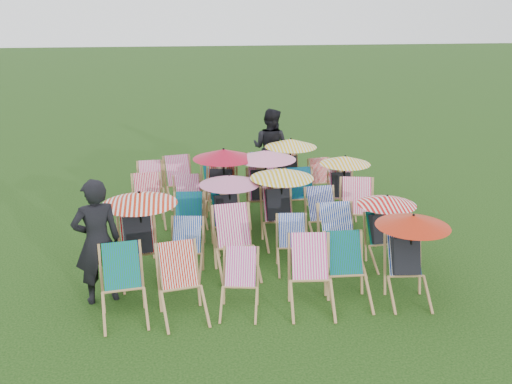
{
  "coord_description": "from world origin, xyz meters",
  "views": [
    {
      "loc": [
        -1.22,
        -9.37,
        4.15
      ],
      "look_at": [
        0.08,
        0.3,
        0.9
      ],
      "focal_mm": 40.0,
      "sensor_mm": 36.0,
      "label": 1
    }
  ],
  "objects": [
    {
      "name": "deckchair_7",
      "position": [
        -1.23,
        -1.04,
        0.43
      ],
      "size": [
        0.69,
        0.87,
        0.86
      ],
      "rotation": [
        0.0,
        0.0,
        -0.16
      ],
      "color": "#A57D4D",
      "rests_on": "ground"
    },
    {
      "name": "deckchair_26",
      "position": [
        -0.48,
        2.32,
        0.51
      ],
      "size": [
        0.77,
        1.0,
        1.01
      ],
      "rotation": [
        0.0,
        0.0,
        0.11
      ],
      "color": "#A57D4D",
      "rests_on": "ground"
    },
    {
      "name": "deckchair_0",
      "position": [
        -2.09,
        -2.24,
        0.48
      ],
      "size": [
        0.74,
        0.95,
        0.96
      ],
      "rotation": [
        0.0,
        0.0,
        0.13
      ],
      "color": "#A57D4D",
      "rests_on": "ground"
    },
    {
      "name": "deckchair_21",
      "position": [
        0.36,
        1.21,
        0.74
      ],
      "size": [
        1.19,
        1.24,
        1.41
      ],
      "rotation": [
        0.0,
        0.0,
        -0.03
      ],
      "color": "#A57D4D",
      "rests_on": "ground"
    },
    {
      "name": "deckchair_3",
      "position": [
        0.52,
        -2.32,
        0.49
      ],
      "size": [
        0.73,
        0.96,
        0.98
      ],
      "rotation": [
        0.0,
        0.0,
        -0.1
      ],
      "color": "#A57D4D",
      "rests_on": "ground"
    },
    {
      "name": "deckchair_12",
      "position": [
        -2.04,
        0.06,
        0.46
      ],
      "size": [
        0.62,
        0.86,
        0.92
      ],
      "rotation": [
        0.0,
        0.0,
        0.02
      ],
      "color": "#A57D4D",
      "rests_on": "ground"
    },
    {
      "name": "deckchair_29",
      "position": [
        1.87,
        2.35,
        0.42
      ],
      "size": [
        0.67,
        0.84,
        0.84
      ],
      "rotation": [
        0.0,
        0.0,
        0.16
      ],
      "color": "#A57D4D",
      "rests_on": "ground"
    },
    {
      "name": "deckchair_18",
      "position": [
        -1.91,
        1.28,
        0.47
      ],
      "size": [
        0.71,
        0.93,
        0.94
      ],
      "rotation": [
        0.0,
        0.0,
        0.11
      ],
      "color": "#A57D4D",
      "rests_on": "ground"
    },
    {
      "name": "deckchair_9",
      "position": [
        0.51,
        -1.03,
        0.41
      ],
      "size": [
        0.62,
        0.81,
        0.83
      ],
      "rotation": [
        0.0,
        0.0,
        -0.1
      ],
      "color": "#A57D4D",
      "rests_on": "ground"
    },
    {
      "name": "deckchair_28",
      "position": [
        1.1,
        2.39,
        0.71
      ],
      "size": [
        1.13,
        1.2,
        1.34
      ],
      "rotation": [
        0.0,
        0.0,
        0.09
      ],
      "color": "#A57D4D",
      "rests_on": "ground"
    },
    {
      "name": "ground",
      "position": [
        0.0,
        0.0,
        0.0
      ],
      "size": [
        100.0,
        100.0,
        0.0
      ],
      "primitive_type": "plane",
      "color": "black",
      "rests_on": "ground"
    },
    {
      "name": "deckchair_10",
      "position": [
        1.29,
        -1.12,
        0.5
      ],
      "size": [
        0.69,
        0.94,
        1.0
      ],
      "rotation": [
        0.0,
        0.0,
        0.04
      ],
      "color": "#A57D4D",
      "rests_on": "ground"
    },
    {
      "name": "deckchair_27",
      "position": [
        0.5,
        2.42,
        0.49
      ],
      "size": [
        0.74,
        0.96,
        0.98
      ],
      "rotation": [
        0.0,
        0.0,
        -0.11
      ],
      "color": "#A57D4D",
      "rests_on": "ground"
    },
    {
      "name": "person_rear",
      "position": [
        0.84,
        3.39,
        0.93
      ],
      "size": [
        1.14,
        1.09,
        1.86
      ],
      "primitive_type": "imported",
      "rotation": [
        0.0,
        0.0,
        2.55
      ],
      "color": "black",
      "rests_on": "ground"
    },
    {
      "name": "deckchair_22",
      "position": [
        1.16,
        1.19,
        0.48
      ],
      "size": [
        0.68,
        0.92,
        0.95
      ],
      "rotation": [
        0.0,
        0.0,
        0.06
      ],
      "color": "#A57D4D",
      "rests_on": "ground"
    },
    {
      "name": "deckchair_8",
      "position": [
        -0.42,
        -1.06,
        0.51
      ],
      "size": [
        0.77,
        1.01,
        1.02
      ],
      "rotation": [
        0.0,
        0.0,
        0.11
      ],
      "color": "#A57D4D",
      "rests_on": "ground"
    },
    {
      "name": "deckchair_17",
      "position": [
        1.95,
        0.13,
        0.51
      ],
      "size": [
        0.86,
        1.06,
        1.02
      ],
      "rotation": [
        0.0,
        0.0,
        -0.21
      ],
      "color": "#A57D4D",
      "rests_on": "ground"
    },
    {
      "name": "deckchair_20",
      "position": [
        -0.48,
        1.3,
        0.76
      ],
      "size": [
        1.21,
        1.29,
        1.44
      ],
      "rotation": [
        0.0,
        0.0,
        -0.17
      ],
      "color": "#A57D4D",
      "rests_on": "ground"
    },
    {
      "name": "deckchair_6",
      "position": [
        -1.93,
        -1.04,
        0.73
      ],
      "size": [
        1.17,
        1.25,
        1.38
      ],
      "rotation": [
        0.0,
        0.0,
        0.14
      ],
      "color": "#A57D4D",
      "rests_on": "ground"
    },
    {
      "name": "deckchair_5",
      "position": [
        1.97,
        -2.24,
        0.67
      ],
      "size": [
        1.07,
        1.13,
        1.27
      ],
      "rotation": [
        0.0,
        0.0,
        -0.09
      ],
      "color": "#A57D4D",
      "rests_on": "ground"
    },
    {
      "name": "deckchair_23",
      "position": [
        1.99,
        1.3,
        0.64
      ],
      "size": [
        1.02,
        1.09,
        1.22
      ],
      "rotation": [
        0.0,
        0.0,
        -0.14
      ],
      "color": "#A57D4D",
      "rests_on": "ground"
    },
    {
      "name": "person_left",
      "position": [
        -2.46,
        -1.7,
        0.93
      ],
      "size": [
        0.78,
        0.63,
        1.86
      ],
      "primitive_type": "imported",
      "rotation": [
        0.0,
        0.0,
        3.44
      ],
      "color": "black",
      "rests_on": "ground"
    },
    {
      "name": "deckchair_4",
      "position": [
        1.08,
        -2.21,
        0.47
      ],
      "size": [
        0.65,
        0.89,
        0.94
      ],
      "rotation": [
        0.0,
        0.0,
        -0.04
      ],
      "color": "#A57D4D",
      "rests_on": "ground"
    },
    {
      "name": "deckchair_11",
      "position": [
        2.05,
        -1.02,
        0.61
      ],
      "size": [
        0.97,
        1.02,
        1.15
      ],
      "rotation": [
        0.0,
        0.0,
        0.07
      ],
      "color": "#A57D4D",
      "rests_on": "ground"
    },
    {
      "name": "deckchair_16",
      "position": [
        1.3,
        -0.01,
        0.47
      ],
      "size": [
        0.68,
        0.9,
        0.93
      ],
      "rotation": [
        0.0,
        0.0,
        0.08
      ],
      "color": "#A57D4D",
      "rests_on": "ground"
    },
    {
      "name": "deckchair_19",
      "position": [
        -1.1,
        1.17,
        0.45
      ],
      "size": [
        0.69,
        0.89,
        0.91
      ],
      "rotation": [
        0.0,
        0.0,
        0.11
      ],
      "color": "#A57D4D",
      "rests_on": "ground"
    },
    {
      "name": "deckchair_24",
      "position": [
        -1.91,
        2.37,
        0.45
      ],
      "size": [
        0.64,
        0.86,
        0.9
      ],
      "rotation": [
        0.0,
        0.0,
        0.05
      ],
      "color": "#A57D4D",
      "rests_on": "ground"
    },
    {
      "name": "deckchair_2",
      "position": [
        -0.5,
        -2.26,
        0.41
      ],
      "size": [
        0.68,
        0.85,
        0.83
      ],
      "rotation": [
        0.0,
        0.0,
        -0.19
      ],
      "color": "#A57D4D",
      "rests_on": "ground"
    },
    {
      "name": "deckchair_15",
      "position": [
        0.49,
        0.1,
        0.71
      ],
      "size": [
        1.14,
        1.19,
        1.35
      ],
      "rotation": [
        0.0,
        0.0,
        0.03
      ],
      "color": "#A57D4D",
      "rests_on": "ground"
    },
    {
      "name": "deckchair_13",
      "position": [
        -1.17,
        0.07,
        0.45
      ],
      "size": [
        0.69,
        0.9,
        0.91
      ],
      "rotation": [
        0.0,
        0.0,
        -0.12
      ],
      "color": "#A57D4D",
      "rests_on": "ground"
    },
    {
      "name": "deckchair_1",
      "position": [
        -1.29,
        -2.29,
        0.48
      ],
      "size": [
        0.77,
        0.97,
        0.95
      ],
      "rotation": [
        0.0,
        0.0,
        0.17
      ],
      "color": "#A57D4D",
      "rests_on": "ground"
    },
    {
      "name": "deckchair_14",
      "position": [
        -0.44,
        0.07,
        0.67
      ],
      "size": [
        1.07,
        1.15,
        1.27
      ],
      "rotation": [
        0.0,
        0.0,
        0.14
      ],
      "color": "#A57D4D",
      "rests_on": "ground"
    },
    {
      "name": "deckchair_25",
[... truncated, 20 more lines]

